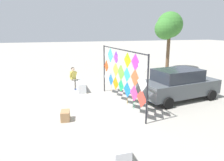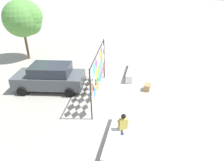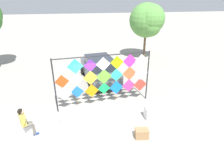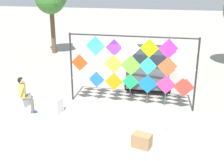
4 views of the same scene
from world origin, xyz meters
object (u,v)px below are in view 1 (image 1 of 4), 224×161
(parked_car, at_px, (178,84))
(cardboard_box_large, at_px, (65,116))
(kite_display_rack, at_px, (122,71))
(seated_vendor, at_px, (74,76))
(tree_palm_like, at_px, (169,25))

(parked_car, distance_m, cardboard_box_large, 6.38)
(parked_car, relative_size, cardboard_box_large, 8.24)
(parked_car, height_order, cardboard_box_large, parked_car)
(kite_display_rack, height_order, parked_car, kite_display_rack)
(seated_vendor, bearing_deg, cardboard_box_large, -11.14)
(seated_vendor, bearing_deg, tree_palm_like, 114.77)
(parked_car, bearing_deg, kite_display_rack, -91.69)
(parked_car, bearing_deg, seated_vendor, -125.21)
(parked_car, bearing_deg, cardboard_box_large, -80.66)
(tree_palm_like, bearing_deg, parked_car, -27.29)
(seated_vendor, xyz_separation_m, parked_car, (3.75, 5.32, 0.03))
(seated_vendor, bearing_deg, parked_car, 54.79)
(kite_display_rack, height_order, seated_vendor, kite_display_rack)
(parked_car, bearing_deg, tree_palm_like, 152.71)
(kite_display_rack, relative_size, seated_vendor, 3.54)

